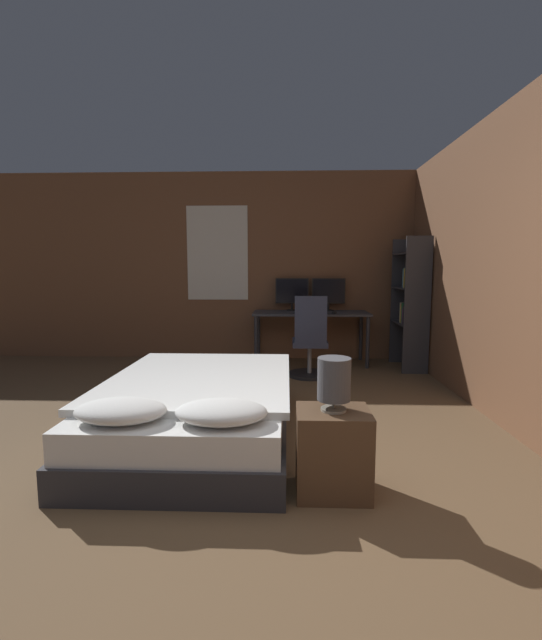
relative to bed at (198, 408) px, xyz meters
The scene contains 13 objects.
ground_plane 1.36m from the bed, 71.05° to the right, with size 20.00×20.00×0.00m, color brown.
wall_back 3.30m from the bed, 82.14° to the left, with size 12.00×0.08×2.70m.
wall_side_right 2.77m from the bed, ahead, with size 0.06×12.00×2.70m.
bed is the anchor object (origin of this frame).
nightstand 1.24m from the bed, 39.29° to the right, with size 0.43×0.35×0.50m.
bedside_lamp 1.32m from the bed, 39.29° to the right, with size 0.19×0.19×0.31m.
desk 2.91m from the bed, 69.23° to the left, with size 1.59×0.63×0.73m.
monitor_left 3.09m from the bed, 75.31° to the left, with size 0.47×0.16×0.46m.
monitor_right 3.26m from the bed, 66.19° to the left, with size 0.47×0.16×0.46m.
keyboard 2.73m from the bed, 67.66° to the left, with size 0.42×0.13×0.02m.
computer_mouse 2.86m from the bed, 62.01° to the left, with size 0.07×0.05×0.04m.
office_chair 2.17m from the bed, 63.30° to the left, with size 0.52×0.52×1.00m.
bookshelf 3.41m from the bed, 46.23° to the left, with size 0.33×0.70×1.72m.
Camera 1 is at (0.26, -1.95, 1.33)m, focal length 24.00 mm.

